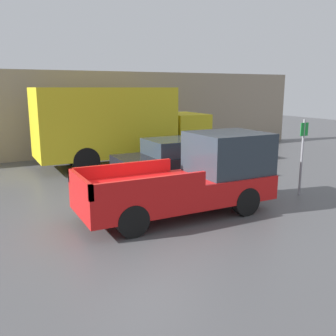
{
  "coord_description": "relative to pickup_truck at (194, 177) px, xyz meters",
  "views": [
    {
      "loc": [
        -3.55,
        -8.32,
        3.28
      ],
      "look_at": [
        1.24,
        0.91,
        1.05
      ],
      "focal_mm": 40.0,
      "sensor_mm": 36.0,
      "label": 1
    }
  ],
  "objects": [
    {
      "name": "building_wall",
      "position": [
        -1.51,
        9.77,
        1.07
      ],
      "size": [
        28.0,
        0.15,
        4.08
      ],
      "color": "gray",
      "rests_on": "ground"
    },
    {
      "name": "parking_sign",
      "position": [
        3.79,
        -0.1,
        0.36
      ],
      "size": [
        0.3,
        0.07,
        2.35
      ],
      "color": "gray",
      "rests_on": "ground"
    },
    {
      "name": "pickup_truck",
      "position": [
        0.0,
        0.0,
        0.0
      ],
      "size": [
        5.14,
        1.93,
        2.1
      ],
      "color": "red",
      "rests_on": "ground"
    },
    {
      "name": "ground_plane",
      "position": [
        -1.51,
        0.09,
        -0.97
      ],
      "size": [
        60.0,
        60.0,
        0.0
      ],
      "primitive_type": "plane",
      "color": "#4C4C4F"
    },
    {
      "name": "car",
      "position": [
        1.42,
        3.42,
        -0.19
      ],
      "size": [
        4.5,
        1.99,
        1.49
      ],
      "color": "black",
      "rests_on": "ground"
    },
    {
      "name": "delivery_truck",
      "position": [
        0.35,
        6.86,
        0.81
      ],
      "size": [
        7.44,
        2.43,
        3.3
      ],
      "color": "gold",
      "rests_on": "ground"
    }
  ]
}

